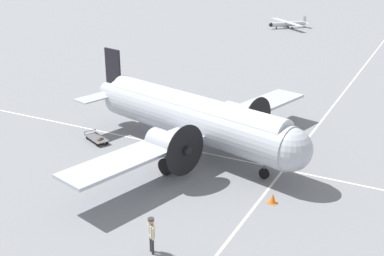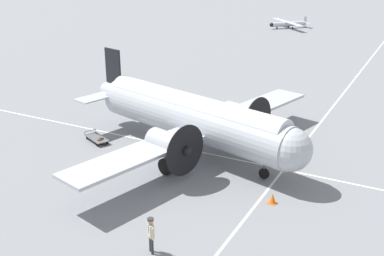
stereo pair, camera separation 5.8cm
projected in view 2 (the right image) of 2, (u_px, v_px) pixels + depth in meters
name	position (u px, v px, depth m)	size (l,w,h in m)	color
ground_plane	(192.00, 152.00, 34.07)	(300.00, 300.00, 0.00)	slate
apron_line_eastwest	(282.00, 171.00, 31.21)	(120.00, 0.16, 0.01)	silver
apron_line_northsouth	(194.00, 151.00, 34.29)	(0.16, 120.00, 0.01)	silver
airliner_main	(197.00, 118.00, 32.83)	(21.94, 18.50, 6.20)	#ADB2BC
crew_foreground	(151.00, 231.00, 22.54)	(0.44, 0.52, 1.88)	#2D2D33
suitcase_near_door	(101.00, 141.00, 35.38)	(0.51, 0.19, 0.48)	brown
baggage_cart	(97.00, 138.00, 35.77)	(1.86, 2.45, 0.56)	#56565B
light_aircraft_distant	(288.00, 24.00, 83.87)	(7.54, 7.58, 1.89)	#B7BCC6
traffic_cone	(272.00, 198.00, 27.25)	(0.47, 0.47, 0.62)	orange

